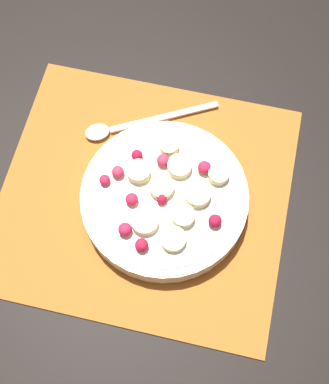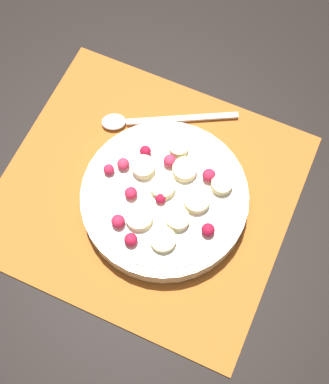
# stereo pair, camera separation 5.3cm
# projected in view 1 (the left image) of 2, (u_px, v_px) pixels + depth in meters

# --- Properties ---
(ground_plane) EXTENTS (3.00, 3.00, 0.00)m
(ground_plane) POSITION_uv_depth(u_px,v_px,m) (144.00, 196.00, 0.76)
(ground_plane) COLOR black
(placemat) EXTENTS (0.40, 0.37, 0.01)m
(placemat) POSITION_uv_depth(u_px,v_px,m) (144.00, 195.00, 0.75)
(placemat) COLOR #B26023
(placemat) RESTS_ON ground_plane
(fruit_bowl) EXTENTS (0.23, 0.23, 0.05)m
(fruit_bowl) POSITION_uv_depth(u_px,v_px,m) (165.00, 198.00, 0.73)
(fruit_bowl) COLOR silver
(fruit_bowl) RESTS_ON placemat
(spoon) EXTENTS (0.19, 0.11, 0.01)m
(spoon) POSITION_uv_depth(u_px,v_px,m) (125.00, 125.00, 0.79)
(spoon) COLOR silver
(spoon) RESTS_ON placemat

